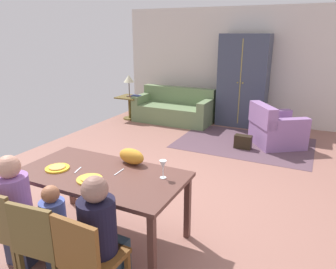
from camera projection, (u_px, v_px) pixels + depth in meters
ground_plane at (196, 174)px, 5.03m from camera, size 6.42×6.75×0.02m
back_wall at (249, 66)px, 7.53m from camera, size 6.42×0.10×2.70m
dining_table at (101, 180)px, 3.26m from camera, size 1.73×0.90×0.76m
plate_near_man at (57, 168)px, 3.33m from camera, size 0.25×0.25×0.02m
pizza_near_man at (57, 167)px, 3.32m from camera, size 0.17×0.17×0.01m
plate_near_child at (89, 179)px, 3.08m from camera, size 0.25×0.25×0.02m
pizza_near_child at (89, 178)px, 3.07m from camera, size 0.17×0.17×0.01m
wine_glass at (163, 166)px, 3.09m from camera, size 0.07×0.07×0.19m
fork at (78, 170)px, 3.30m from camera, size 0.05×0.15×0.01m
knife at (119, 172)px, 3.26m from camera, size 0.02×0.17×0.01m
dining_chair_man at (4, 226)px, 2.82m from camera, size 0.46×0.46×0.87m
person_man at (19, 213)px, 2.97m from camera, size 0.31×0.41×1.11m
dining_chair_child at (43, 240)px, 2.62m from camera, size 0.46×0.46×0.87m
person_child at (58, 235)px, 2.79m from camera, size 0.22×0.30×0.92m
dining_chair_woman at (88, 257)px, 2.43m from camera, size 0.43×0.43×0.87m
person_woman at (102, 242)px, 2.57m from camera, size 0.30×0.40×1.11m
cat at (132, 156)px, 3.45m from camera, size 0.34×0.21×0.17m
area_rug at (244, 143)px, 6.36m from camera, size 2.60×1.80×0.01m
couch at (174, 110)px, 7.82m from camera, size 1.89×0.86×0.82m
armchair at (275, 129)px, 6.18m from camera, size 1.19×1.19×0.82m
armoire at (243, 81)px, 7.30m from camera, size 1.10×0.59×2.10m
side_table at (130, 104)px, 8.04m from camera, size 0.56×0.56×0.58m
table_lamp at (129, 79)px, 7.84m from camera, size 0.26×0.26×0.54m
book_lower at (135, 96)px, 7.90m from camera, size 0.22×0.16×0.03m
book_upper at (136, 96)px, 7.85m from camera, size 0.22×0.16×0.03m
handbag at (243, 142)px, 6.05m from camera, size 0.32×0.16×0.26m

